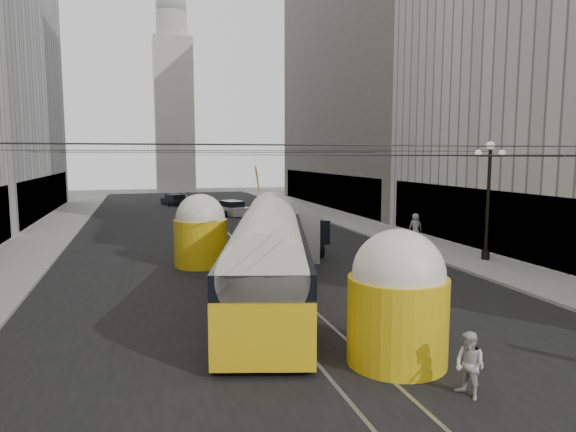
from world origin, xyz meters
TOP-DOWN VIEW (x-y plane):
  - road at (0.00, 32.50)m, footprint 20.00×85.00m
  - sidewalk_left at (-12.00, 36.00)m, footprint 4.00×72.00m
  - sidewalk_right at (12.00, 36.00)m, footprint 4.00×72.00m
  - rail_left at (-0.75, 32.50)m, footprint 0.12×85.00m
  - rail_right at (0.75, 32.50)m, footprint 0.12×85.00m
  - building_right_far at (20.00, 48.00)m, footprint 12.60×32.60m
  - distant_tower at (0.00, 80.00)m, footprint 6.00×6.00m
  - lamppost_right_mid at (12.60, 18.00)m, footprint 1.86×0.44m
  - catenary at (0.12, 31.49)m, footprint 25.00×72.00m
  - streetcar at (-0.50, 14.13)m, footprint 6.63×17.06m
  - city_bus at (3.17, 25.22)m, footprint 3.54×11.06m
  - sedan_white_far at (2.98, 43.39)m, footprint 2.98×4.79m
  - sedan_dark_far at (-1.67, 55.09)m, footprint 3.13×4.36m
  - pedestrian_crossing_b at (2.11, 4.63)m, footprint 0.80×0.92m
  - pedestrian_sidewalk_right at (12.21, 24.83)m, footprint 0.96×0.70m

SIDE VIEW (x-z plane):
  - road at x=0.00m, z-range -0.01..0.01m
  - rail_left at x=-0.75m, z-range -0.02..0.02m
  - rail_right at x=0.75m, z-range -0.02..0.02m
  - sidewalk_left at x=-12.00m, z-range 0.00..0.15m
  - sidewalk_right at x=12.00m, z-range 0.00..0.15m
  - sedan_dark_far at x=-1.67m, z-range -0.06..1.21m
  - sedan_white_far at x=2.98m, z-range -0.07..1.34m
  - pedestrian_crossing_b at x=2.11m, z-range 0.00..1.62m
  - pedestrian_sidewalk_right at x=12.21m, z-range 0.15..1.93m
  - city_bus at x=3.17m, z-range 0.13..2.89m
  - streetcar at x=-0.50m, z-range -0.04..3.81m
  - lamppost_right_mid at x=12.60m, z-range 0.56..6.93m
  - catenary at x=0.12m, z-range 5.77..6.00m
  - distant_tower at x=0.00m, z-range -0.71..30.65m
  - building_right_far at x=20.00m, z-range 0.01..32.61m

